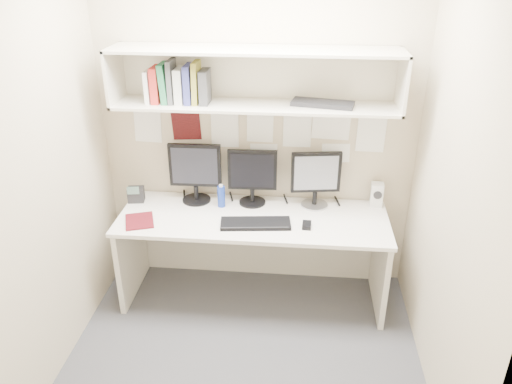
# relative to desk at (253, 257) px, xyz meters

# --- Properties ---
(floor) EXTENTS (2.40, 2.00, 0.01)m
(floor) POSITION_rel_desk_xyz_m (0.00, -0.65, -0.37)
(floor) COLOR #404045
(floor) RESTS_ON ground
(wall_back) EXTENTS (2.40, 0.02, 2.60)m
(wall_back) POSITION_rel_desk_xyz_m (0.00, 0.35, 0.93)
(wall_back) COLOR #BAAB8E
(wall_back) RESTS_ON ground
(wall_front) EXTENTS (2.40, 0.02, 2.60)m
(wall_front) POSITION_rel_desk_xyz_m (0.00, -1.65, 0.93)
(wall_front) COLOR #BAAB8E
(wall_front) RESTS_ON ground
(wall_left) EXTENTS (0.02, 2.00, 2.60)m
(wall_left) POSITION_rel_desk_xyz_m (-1.20, -0.65, 0.93)
(wall_left) COLOR #BAAB8E
(wall_left) RESTS_ON ground
(wall_right) EXTENTS (0.02, 2.00, 2.60)m
(wall_right) POSITION_rel_desk_xyz_m (1.20, -0.65, 0.93)
(wall_right) COLOR #BAAB8E
(wall_right) RESTS_ON ground
(desk) EXTENTS (2.00, 0.70, 0.73)m
(desk) POSITION_rel_desk_xyz_m (0.00, 0.00, 0.00)
(desk) COLOR white
(desk) RESTS_ON floor
(overhead_hutch) EXTENTS (2.00, 0.38, 0.40)m
(overhead_hutch) POSITION_rel_desk_xyz_m (0.00, 0.21, 1.35)
(overhead_hutch) COLOR beige
(overhead_hutch) RESTS_ON wall_back
(pinned_papers) EXTENTS (1.92, 0.01, 0.48)m
(pinned_papers) POSITION_rel_desk_xyz_m (0.00, 0.34, 0.88)
(pinned_papers) COLOR white
(pinned_papers) RESTS_ON wall_back
(monitor_left) EXTENTS (0.40, 0.22, 0.47)m
(monitor_left) POSITION_rel_desk_xyz_m (-0.47, 0.22, 0.62)
(monitor_left) COLOR black
(monitor_left) RESTS_ON desk
(monitor_center) EXTENTS (0.38, 0.21, 0.44)m
(monitor_center) POSITION_rel_desk_xyz_m (-0.03, 0.22, 0.60)
(monitor_center) COLOR black
(monitor_center) RESTS_ON desk
(monitor_right) EXTENTS (0.38, 0.21, 0.44)m
(monitor_right) POSITION_rel_desk_xyz_m (0.45, 0.22, 0.60)
(monitor_right) COLOR #A5A5AA
(monitor_right) RESTS_ON desk
(keyboard) EXTENTS (0.52, 0.23, 0.02)m
(keyboard) POSITION_rel_desk_xyz_m (0.03, -0.13, 0.38)
(keyboard) COLOR black
(keyboard) RESTS_ON desk
(mouse) EXTENTS (0.07, 0.10, 0.03)m
(mouse) POSITION_rel_desk_xyz_m (0.40, -0.13, 0.38)
(mouse) COLOR black
(mouse) RESTS_ON desk
(speaker) EXTENTS (0.10, 0.10, 0.18)m
(speaker) POSITION_rel_desk_xyz_m (0.93, 0.26, 0.46)
(speaker) COLOR silver
(speaker) RESTS_ON desk
(blue_bottle) EXTENTS (0.06, 0.06, 0.18)m
(blue_bottle) POSITION_rel_desk_xyz_m (-0.26, 0.13, 0.45)
(blue_bottle) COLOR navy
(blue_bottle) RESTS_ON desk
(maroon_notebook) EXTENTS (0.27, 0.29, 0.01)m
(maroon_notebook) POSITION_rel_desk_xyz_m (-0.82, -0.16, 0.37)
(maroon_notebook) COLOR #520E15
(maroon_notebook) RESTS_ON desk
(desk_phone) EXTENTS (0.14, 0.13, 0.15)m
(desk_phone) POSITION_rel_desk_xyz_m (-0.94, 0.16, 0.42)
(desk_phone) COLOR black
(desk_phone) RESTS_ON desk
(book_stack) EXTENTS (0.44, 0.18, 0.30)m
(book_stack) POSITION_rel_desk_xyz_m (-0.54, 0.15, 1.30)
(book_stack) COLOR silver
(book_stack) RESTS_ON overhead_hutch
(hutch_tray) EXTENTS (0.45, 0.24, 0.03)m
(hutch_tray) POSITION_rel_desk_xyz_m (0.47, 0.16, 1.19)
(hutch_tray) COLOR black
(hutch_tray) RESTS_ON overhead_hutch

